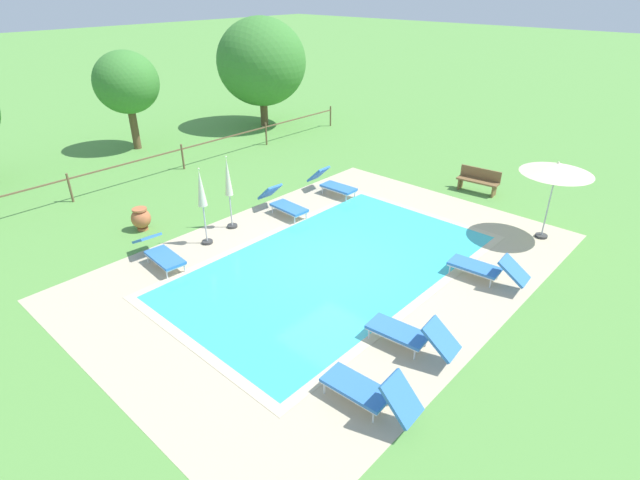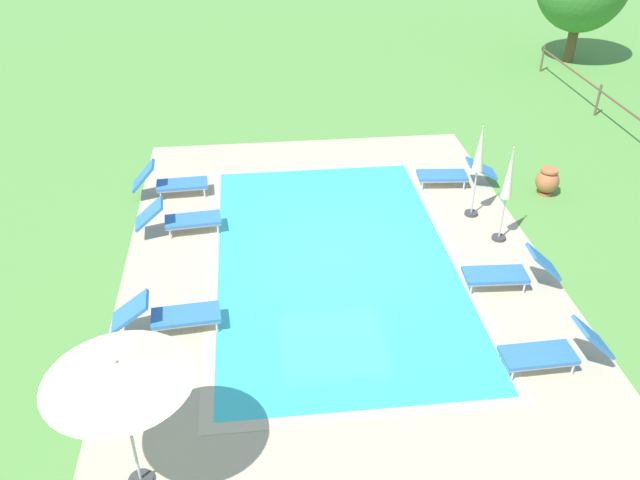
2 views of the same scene
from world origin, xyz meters
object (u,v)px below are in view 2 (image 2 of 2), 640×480
(sun_lounger_south_near_corner, at_px, (170,314))
(patio_umbrella_closed_row_centre, at_px, (508,182))
(sun_lounger_south_mid, at_px, (171,182))
(terracotta_urn_near_fence, at_px, (547,181))
(sun_lounger_north_end, at_px, (180,218))
(sun_lounger_north_near_steps, at_px, (453,174))
(patio_umbrella_open_foreground, at_px, (117,372))
(patio_umbrella_closed_row_west, at_px, (479,157))
(sun_lounger_north_far, at_px, (554,350))
(sun_lounger_north_mid, at_px, (509,272))

(sun_lounger_south_near_corner, xyz_separation_m, patio_umbrella_closed_row_centre, (-2.45, 7.31, 1.13))
(sun_lounger_south_mid, distance_m, terracotta_urn_near_fence, 9.71)
(sun_lounger_south_mid, bearing_deg, sun_lounger_north_end, 10.78)
(sun_lounger_north_near_steps, height_order, sun_lounger_north_end, sun_lounger_north_end)
(patio_umbrella_open_foreground, xyz_separation_m, patio_umbrella_closed_row_west, (-7.09, 7.21, -0.61))
(sun_lounger_north_near_steps, xyz_separation_m, sun_lounger_north_far, (6.98, -0.20, 0.03))
(sun_lounger_north_end, xyz_separation_m, terracotta_urn_near_fence, (-0.85, 9.30, 0.01))
(patio_umbrella_closed_row_west, height_order, terracotta_urn_near_fence, patio_umbrella_closed_row_west)
(patio_umbrella_open_foreground, xyz_separation_m, patio_umbrella_closed_row_centre, (-5.91, 7.50, -0.68))
(patio_umbrella_closed_row_centre, bearing_deg, sun_lounger_north_mid, -14.23)
(patio_umbrella_open_foreground, bearing_deg, sun_lounger_north_near_steps, 140.33)
(sun_lounger_south_mid, bearing_deg, terracotta_urn_near_fence, 83.91)
(sun_lounger_north_near_steps, relative_size, patio_umbrella_closed_row_west, 0.90)
(patio_umbrella_closed_row_west, bearing_deg, patio_umbrella_closed_row_centre, 14.06)
(sun_lounger_north_far, xyz_separation_m, sun_lounger_south_near_corner, (-1.79, -6.79, -0.01))
(patio_umbrella_open_foreground, distance_m, patio_umbrella_closed_row_west, 10.13)
(sun_lounger_north_near_steps, xyz_separation_m, sun_lounger_north_end, (1.60, -7.03, 0.02))
(sun_lounger_north_end, bearing_deg, sun_lounger_south_near_corner, 0.61)
(sun_lounger_north_end, height_order, terracotta_urn_near_fence, sun_lounger_north_end)
(terracotta_urn_near_fence, bearing_deg, patio_umbrella_closed_row_west, -69.89)
(patio_umbrella_open_foreground, height_order, patio_umbrella_closed_row_west, patio_umbrella_open_foreground)
(sun_lounger_north_end, height_order, sun_lounger_south_near_corner, sun_lounger_north_end)
(sun_lounger_south_mid, bearing_deg, sun_lounger_north_mid, 56.27)
(sun_lounger_south_mid, height_order, patio_umbrella_closed_row_west, patio_umbrella_closed_row_west)
(sun_lounger_north_mid, distance_m, patio_umbrella_closed_row_centre, 2.18)
(sun_lounger_north_far, relative_size, patio_umbrella_closed_row_west, 0.83)
(sun_lounger_south_near_corner, xyz_separation_m, patio_umbrella_open_foreground, (3.46, -0.19, 1.82))
(patio_umbrella_closed_row_centre, xyz_separation_m, terracotta_urn_near_fence, (-2.00, 1.94, -1.11))
(terracotta_urn_near_fence, bearing_deg, patio_umbrella_open_foreground, -50.07)
(sun_lounger_north_mid, bearing_deg, patio_umbrella_closed_row_west, 176.85)
(sun_lounger_north_end, relative_size, sun_lounger_south_near_corner, 0.98)
(patio_umbrella_closed_row_west, xyz_separation_m, patio_umbrella_closed_row_centre, (1.18, 0.29, -0.08))
(sun_lounger_north_mid, relative_size, sun_lounger_south_mid, 1.03)
(sun_lounger_north_mid, height_order, sun_lounger_south_mid, sun_lounger_south_mid)
(sun_lounger_north_near_steps, height_order, sun_lounger_south_near_corner, sun_lounger_south_near_corner)
(sun_lounger_north_far, bearing_deg, sun_lounger_north_end, -128.24)
(patio_umbrella_closed_row_centre, bearing_deg, sun_lounger_north_near_steps, -173.32)
(sun_lounger_north_near_steps, bearing_deg, patio_umbrella_closed_row_centre, 6.68)
(sun_lounger_north_end, relative_size, patio_umbrella_closed_row_west, 0.86)
(sun_lounger_north_end, xyz_separation_m, sun_lounger_south_near_corner, (3.59, 0.04, -0.01))
(sun_lounger_south_mid, distance_m, patio_umbrella_closed_row_centre, 8.36)
(sun_lounger_south_near_corner, relative_size, terracotta_urn_near_fence, 2.82)
(sun_lounger_north_near_steps, relative_size, patio_umbrella_closed_row_centre, 0.90)
(sun_lounger_north_far, relative_size, sun_lounger_north_end, 0.97)
(sun_lounger_north_end, relative_size, terracotta_urn_near_fence, 2.78)
(sun_lounger_south_mid, bearing_deg, sun_lounger_north_near_steps, 87.84)
(sun_lounger_north_near_steps, bearing_deg, patio_umbrella_closed_row_west, 0.99)
(sun_lounger_north_mid, bearing_deg, sun_lounger_north_end, -113.24)
(sun_lounger_south_mid, bearing_deg, patio_umbrella_closed_row_west, 75.99)
(patio_umbrella_closed_row_centre, bearing_deg, patio_umbrella_open_foreground, -51.78)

